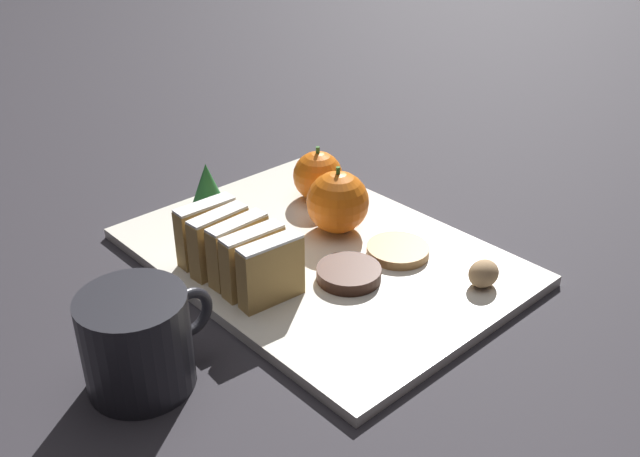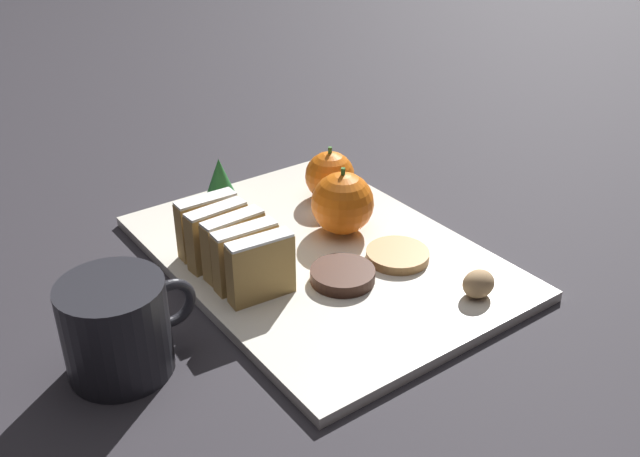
{
  "view_description": "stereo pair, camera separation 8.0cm",
  "coord_description": "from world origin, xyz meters",
  "px_view_note": "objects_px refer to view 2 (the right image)",
  "views": [
    {
      "loc": [
        -0.47,
        -0.51,
        0.43
      ],
      "look_at": [
        0.0,
        0.0,
        0.04
      ],
      "focal_mm": 40.0,
      "sensor_mm": 36.0,
      "label": 1
    },
    {
      "loc": [
        -0.41,
        -0.56,
        0.43
      ],
      "look_at": [
        0.0,
        0.0,
        0.04
      ],
      "focal_mm": 40.0,
      "sensor_mm": 36.0,
      "label": 2
    }
  ],
  "objects_px": {
    "walnut": "(478,284)",
    "coffee_mug": "(118,328)",
    "chocolate_cookie": "(343,275)",
    "orange_near": "(330,176)",
    "orange_far": "(343,203)"
  },
  "relations": [
    {
      "from": "orange_near",
      "to": "chocolate_cookie",
      "type": "relative_size",
      "value": 1.04
    },
    {
      "from": "coffee_mug",
      "to": "orange_near",
      "type": "bearing_deg",
      "value": 23.1
    },
    {
      "from": "chocolate_cookie",
      "to": "coffee_mug",
      "type": "xyz_separation_m",
      "value": [
        -0.24,
        0.02,
        0.03
      ]
    },
    {
      "from": "walnut",
      "to": "coffee_mug",
      "type": "bearing_deg",
      "value": 160.14
    },
    {
      "from": "orange_far",
      "to": "coffee_mug",
      "type": "height_order",
      "value": "orange_far"
    },
    {
      "from": "chocolate_cookie",
      "to": "orange_far",
      "type": "bearing_deg",
      "value": 52.67
    },
    {
      "from": "orange_far",
      "to": "orange_near",
      "type": "bearing_deg",
      "value": 63.08
    },
    {
      "from": "walnut",
      "to": "chocolate_cookie",
      "type": "height_order",
      "value": "walnut"
    },
    {
      "from": "orange_far",
      "to": "chocolate_cookie",
      "type": "xyz_separation_m",
      "value": [
        -0.07,
        -0.09,
        -0.03
      ]
    },
    {
      "from": "walnut",
      "to": "chocolate_cookie",
      "type": "bearing_deg",
      "value": 132.54
    },
    {
      "from": "orange_near",
      "to": "walnut",
      "type": "height_order",
      "value": "orange_near"
    },
    {
      "from": "coffee_mug",
      "to": "chocolate_cookie",
      "type": "bearing_deg",
      "value": -4.07
    },
    {
      "from": "walnut",
      "to": "chocolate_cookie",
      "type": "relative_size",
      "value": 0.51
    },
    {
      "from": "orange_far",
      "to": "chocolate_cookie",
      "type": "relative_size",
      "value": 1.19
    },
    {
      "from": "orange_far",
      "to": "walnut",
      "type": "bearing_deg",
      "value": -81.12
    }
  ]
}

